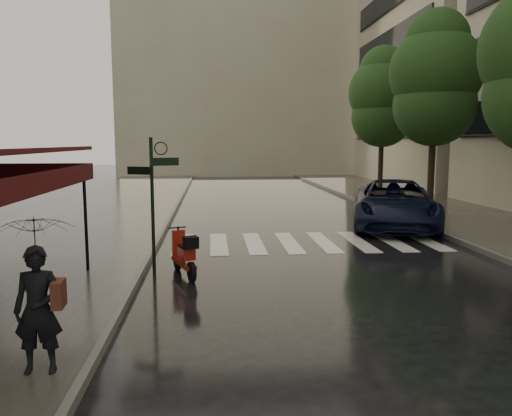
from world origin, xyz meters
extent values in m
plane|color=black|center=(0.00, 0.00, 0.00)|extent=(120.00, 120.00, 0.00)
cube|color=#38332D|center=(-4.50, 12.00, 0.06)|extent=(6.00, 60.00, 0.12)
cube|color=#38332D|center=(10.25, 12.00, 0.06)|extent=(5.50, 60.00, 0.12)
cube|color=#595651|center=(-1.45, 12.00, 0.07)|extent=(0.12, 60.00, 0.16)
cube|color=#595651|center=(7.45, 12.00, 0.07)|extent=(0.12, 60.00, 0.16)
cube|color=silver|center=(-0.70, 6.00, 0.01)|extent=(0.50, 3.20, 0.01)
cube|color=silver|center=(0.35, 6.00, 0.01)|extent=(0.50, 3.20, 0.01)
cube|color=silver|center=(1.40, 6.00, 0.01)|extent=(0.50, 3.20, 0.01)
cube|color=silver|center=(2.45, 6.00, 0.01)|extent=(0.50, 3.20, 0.01)
cube|color=silver|center=(3.50, 6.00, 0.01)|extent=(0.50, 3.20, 0.01)
cube|color=silver|center=(4.55, 6.00, 0.01)|extent=(0.50, 3.20, 0.01)
cube|color=silver|center=(5.60, 6.00, 0.01)|extent=(0.50, 3.20, 0.01)
cube|color=silver|center=(6.65, 6.00, 0.01)|extent=(0.50, 3.20, 0.01)
cube|color=#470A14|center=(-2.52, -0.50, 2.35)|extent=(0.04, 7.00, 0.35)
cylinder|color=black|center=(-2.65, 2.75, 1.29)|extent=(0.07, 0.07, 2.35)
cylinder|color=black|center=(-1.20, 3.00, 1.55)|extent=(0.08, 0.08, 3.10)
cube|color=black|center=(-0.90, 3.00, 2.55)|extent=(0.62, 0.26, 0.18)
cube|color=black|center=(-1.48, 3.00, 2.35)|extent=(0.56, 0.29, 0.18)
cube|color=tan|center=(16.50, 26.00, 9.25)|extent=(8.00, 16.00, 18.50)
cube|color=tan|center=(3.00, 38.00, 10.00)|extent=(22.00, 6.00, 20.00)
cylinder|color=black|center=(9.50, 12.00, 2.36)|extent=(0.28, 0.28, 4.48)
sphere|color=#1C3212|center=(9.50, 12.00, 4.52)|extent=(3.40, 3.40, 3.40)
sphere|color=#1C3212|center=(9.50, 12.00, 5.88)|extent=(3.80, 3.80, 3.80)
sphere|color=#1C3212|center=(9.50, 12.00, 7.16)|extent=(2.60, 2.60, 2.60)
cylinder|color=black|center=(9.70, 19.00, 2.30)|extent=(0.28, 0.28, 4.37)
sphere|color=#1C3212|center=(9.70, 19.00, 4.41)|extent=(3.40, 3.40, 3.40)
sphere|color=#1C3212|center=(9.70, 19.00, 5.74)|extent=(3.80, 3.80, 3.80)
sphere|color=#1C3212|center=(9.70, 19.00, 6.98)|extent=(2.60, 2.60, 2.60)
imported|color=black|center=(-2.00, -2.35, 0.93)|extent=(0.60, 0.41, 1.61)
imported|color=black|center=(-2.00, -2.35, 2.11)|extent=(0.99, 1.01, 0.87)
cube|color=#4B2014|center=(-1.75, -2.34, 1.12)|extent=(0.14, 0.31, 0.34)
cylinder|color=black|center=(-0.29, 2.01, 0.22)|extent=(0.23, 0.44, 0.44)
cylinder|color=black|center=(-0.67, 3.08, 0.22)|extent=(0.23, 0.44, 0.44)
cube|color=maroon|center=(-0.49, 2.56, 0.29)|extent=(0.63, 1.20, 0.09)
cube|color=maroon|center=(-0.41, 2.35, 0.56)|extent=(0.42, 0.56, 0.25)
cube|color=maroon|center=(-0.62, 2.95, 0.64)|extent=(0.31, 0.20, 0.68)
cylinder|color=black|center=(-0.65, 3.04, 1.02)|extent=(0.40, 0.17, 0.03)
cube|color=black|center=(-0.30, 2.03, 0.86)|extent=(0.36, 0.35, 0.25)
imported|color=black|center=(6.60, 8.48, 0.83)|extent=(4.34, 6.51, 1.66)
camera|label=1|loc=(0.16, -8.53, 2.99)|focal=35.00mm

